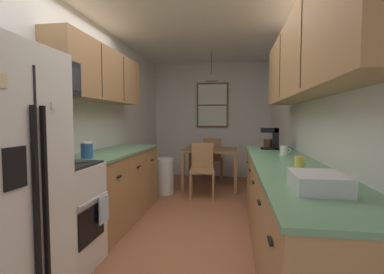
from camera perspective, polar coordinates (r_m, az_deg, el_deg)
The scene contains 24 objects.
ground_plane at distance 3.95m, azimuth 0.86°, elevation -15.58°, with size 12.00×12.00×0.00m, color #995B3D.
wall_left at distance 4.13m, azimuth -18.03°, elevation 3.13°, with size 0.10×9.00×2.55m, color silver.
wall_right at distance 3.78m, azimuth 21.61°, elevation 3.01°, with size 0.10×9.00×2.55m, color silver.
wall_back at distance 6.36m, azimuth 4.15°, elevation 3.44°, with size 4.40×0.10×2.55m, color silver.
ceiling_slab at distance 3.94m, azimuth 0.90°, elevation 22.76°, with size 4.40×9.00×0.08m, color white.
stove_range at distance 2.74m, azimuth -25.90°, elevation -14.32°, with size 0.66×0.59×1.10m.
microwave_over_range at distance 2.71m, azimuth -28.64°, elevation 10.88°, with size 0.39×0.62×0.31m.
counter_left at distance 3.77m, azimuth -15.34°, elevation -9.50°, with size 0.64×1.83×0.90m.
upper_cabinets_left at distance 3.73m, azimuth -18.05°, elevation 11.89°, with size 0.33×1.91×0.64m.
counter_right at distance 2.85m, azimuth 18.80°, elevation -13.90°, with size 0.64×3.25×0.90m.
upper_cabinets_right at distance 2.76m, azimuth 22.59°, elevation 15.13°, with size 0.33×2.93×0.73m.
dining_table at distance 5.30m, azimuth 3.88°, elevation -3.58°, with size 0.99×0.89×0.74m.
dining_chair_near at distance 4.69m, azimuth 2.11°, elevation -6.16°, with size 0.43×0.43×0.90m.
dining_chair_far at distance 5.96m, azimuth 4.26°, elevation -4.04°, with size 0.42×0.42×0.90m.
pendant_light at distance 5.31m, azimuth 3.95°, elevation 11.95°, with size 0.24×0.24×0.54m.
back_window at distance 6.29m, azimuth 4.21°, elevation 6.52°, with size 0.71×0.05×1.00m.
trash_bin at distance 4.93m, azimuth -5.70°, elevation -7.95°, with size 0.33×0.33×0.62m, color silver.
storage_canister at distance 3.07m, azimuth -20.76°, elevation -2.50°, with size 0.12×0.12×0.17m.
dish_towel at distance 2.68m, azimuth -17.63°, elevation -13.91°, with size 0.02×0.16×0.24m, color silver.
coffee_maker at distance 3.86m, azimuth 16.00°, elevation -0.19°, with size 0.22×0.18×0.29m.
mug_by_coffeemaker at distance 3.26m, azimuth 18.33°, elevation -2.67°, with size 0.12×0.08×0.10m.
mug_spare at distance 2.51m, azimuth 21.16°, elevation -4.73°, with size 0.11×0.07×0.09m.
dish_rack at distance 1.73m, azimuth 24.40°, elevation -8.39°, with size 0.28×0.34×0.10m, color silver.
table_serving_bowl at distance 5.29m, azimuth 3.40°, elevation -2.13°, with size 0.17×0.17×0.06m, color #E0D14C.
Camera 1 is at (0.51, -2.69, 1.30)m, focal length 26.04 mm.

